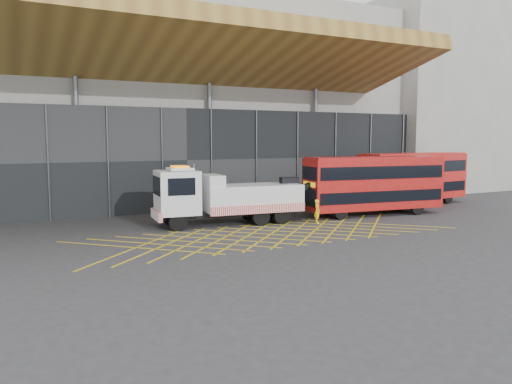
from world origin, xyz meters
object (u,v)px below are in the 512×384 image
bus_towed (374,183)px  bus_second (414,176)px  recovery_truck (224,197)px  worker (317,211)px

bus_towed → bus_second: bus_second is taller
recovery_truck → bus_second: 18.51m
recovery_truck → bus_second: bus_second is taller
bus_second → worker: bus_second is taller
bus_second → worker: (-12.59, -4.04, -1.67)m
bus_second → worker: size_ratio=6.94×
recovery_truck → bus_towed: bearing=0.0°
bus_second → bus_towed: bearing=-161.8°
bus_towed → recovery_truck: bearing=-178.7°
recovery_truck → worker: (5.82, -2.23, -1.06)m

